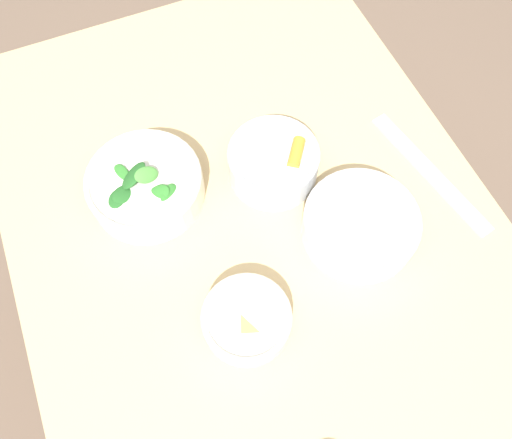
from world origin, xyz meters
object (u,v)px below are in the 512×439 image
at_px(bowl_beans_hotdog, 360,225).
at_px(bowl_cookies, 247,319).
at_px(bowl_greens, 145,185).
at_px(bowl_carrots, 274,162).
at_px(ruler, 431,173).

bearing_deg(bowl_beans_hotdog, bowl_cookies, -72.84).
height_order(bowl_greens, bowl_cookies, bowl_greens).
bearing_deg(bowl_cookies, bowl_carrots, 147.80).
bearing_deg(bowl_greens, ruler, 71.89).
height_order(bowl_carrots, bowl_cookies, bowl_carrots).
relative_size(bowl_carrots, bowl_greens, 0.80).
height_order(bowl_carrots, bowl_beans_hotdog, bowl_carrots).
height_order(bowl_beans_hotdog, ruler, bowl_beans_hotdog).
bearing_deg(bowl_beans_hotdog, bowl_carrots, -152.07).
xyz_separation_m(bowl_greens, bowl_cookies, (0.27, 0.07, -0.01)).
height_order(bowl_beans_hotdog, bowl_cookies, bowl_beans_hotdog).
xyz_separation_m(bowl_beans_hotdog, bowl_cookies, (0.07, -0.23, -0.00)).
distance_m(bowl_beans_hotdog, ruler, 0.18).
xyz_separation_m(bowl_carrots, ruler, (0.11, 0.26, -0.03)).
relative_size(bowl_carrots, ruler, 0.54).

